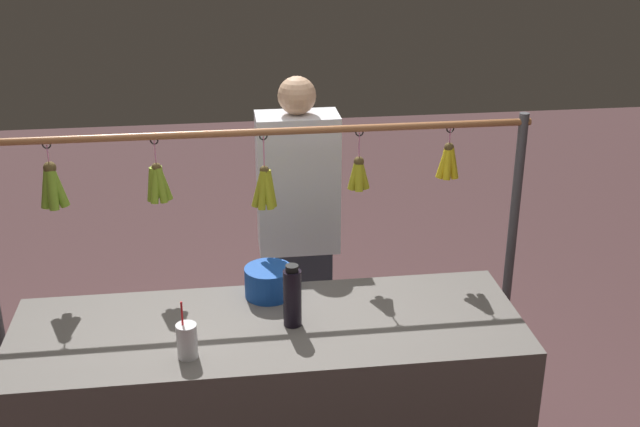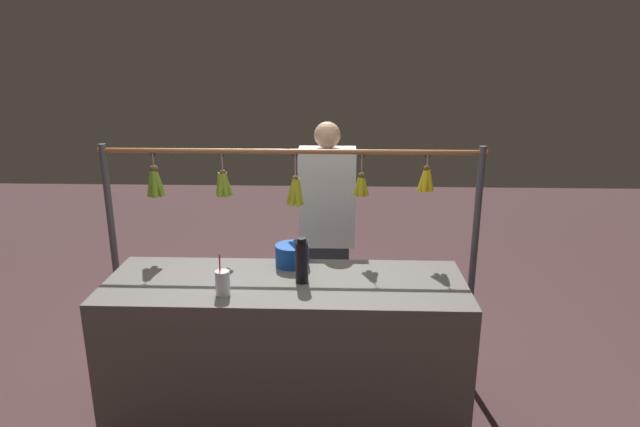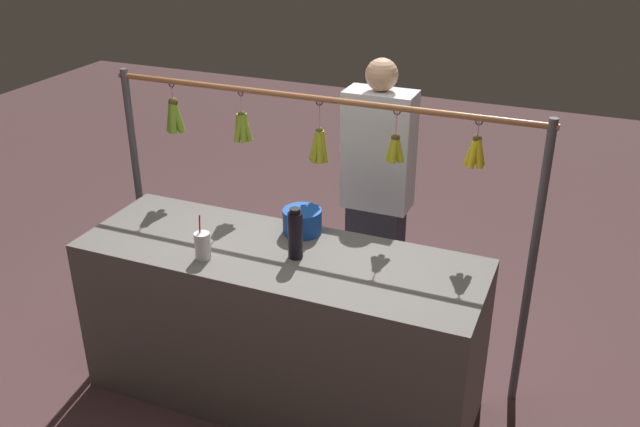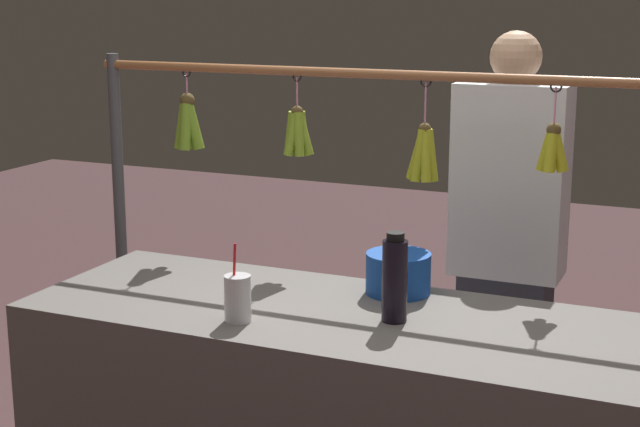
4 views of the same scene
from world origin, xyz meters
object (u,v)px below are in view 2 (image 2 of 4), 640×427
at_px(drink_cup, 223,283).
at_px(blue_bucket, 292,255).
at_px(water_bottle, 302,261).
at_px(vendor_person, 327,239).

bearing_deg(drink_cup, blue_bucket, -127.44).
height_order(water_bottle, vendor_person, vendor_person).
bearing_deg(water_bottle, drink_cup, 23.87).
distance_m(blue_bucket, vendor_person, 0.70).
bearing_deg(blue_bucket, drink_cup, 52.56).
bearing_deg(drink_cup, water_bottle, -156.13).
xyz_separation_m(drink_cup, vendor_person, (-0.54, -1.10, -0.13)).
height_order(water_bottle, blue_bucket, water_bottle).
xyz_separation_m(water_bottle, vendor_person, (-0.12, -0.92, -0.19)).
height_order(blue_bucket, vendor_person, vendor_person).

